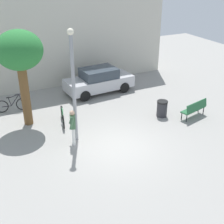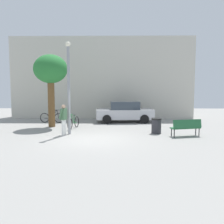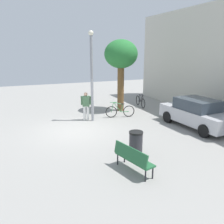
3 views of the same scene
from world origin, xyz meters
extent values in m
plane|color=gray|center=(0.00, 0.00, 0.00)|extent=(36.00, 36.00, 0.00)
cube|color=beige|center=(0.00, 9.20, 3.36)|extent=(15.17, 2.00, 6.73)
cylinder|color=gray|center=(-1.45, 1.36, 2.40)|extent=(0.16, 0.16, 4.80)
sphere|color=#F2EACC|center=(-1.45, 1.36, 4.92)|extent=(0.28, 0.28, 0.28)
cylinder|color=white|center=(-1.72, 0.95, 0.42)|extent=(0.14, 0.14, 0.85)
cylinder|color=white|center=(-1.66, 1.14, 0.42)|extent=(0.14, 0.14, 0.85)
cube|color=#47704C|center=(-1.69, 1.04, 1.15)|extent=(0.32, 0.45, 0.60)
sphere|color=tan|center=(-1.69, 1.04, 1.56)|extent=(0.22, 0.22, 0.22)
cylinder|color=#47704C|center=(-1.81, 0.82, 1.18)|extent=(0.25, 0.15, 0.55)
cylinder|color=#47704C|center=(-1.67, 1.30, 1.18)|extent=(0.25, 0.15, 0.55)
cube|color=#236038|center=(4.85, 0.83, 0.45)|extent=(1.66, 0.81, 0.06)
cube|color=#236038|center=(4.89, 0.65, 0.70)|extent=(1.58, 0.51, 0.44)
cylinder|color=black|center=(4.11, 0.81, 0.21)|extent=(0.05, 0.05, 0.42)
cylinder|color=black|center=(5.51, 1.16, 0.21)|extent=(0.05, 0.05, 0.42)
cylinder|color=black|center=(4.19, 0.50, 0.21)|extent=(0.05, 0.05, 0.42)
cylinder|color=black|center=(5.59, 0.85, 0.21)|extent=(0.05, 0.05, 0.42)
cylinder|color=brown|center=(-3.09, 3.89, 1.51)|extent=(0.44, 0.44, 3.02)
ellipsoid|color=#287634|center=(-3.09, 3.89, 3.78)|extent=(2.18, 2.18, 1.85)
torus|color=black|center=(-1.65, 2.63, 0.36)|extent=(0.20, 0.70, 0.71)
torus|color=black|center=(-1.41, 3.70, 0.36)|extent=(0.20, 0.70, 0.71)
cylinder|color=#338447|center=(-1.57, 2.98, 0.64)|extent=(0.14, 0.49, 0.64)
cylinder|color=#338447|center=(-1.56, 3.03, 0.88)|extent=(0.16, 0.57, 0.18)
cylinder|color=#338447|center=(-1.51, 3.26, 0.57)|extent=(0.06, 0.14, 0.48)
cylinder|color=#338447|center=(-1.46, 3.46, 0.33)|extent=(0.14, 0.50, 0.04)
cylinder|color=#338447|center=(-1.63, 2.69, 0.64)|extent=(0.07, 0.17, 0.63)
cube|color=black|center=(-1.49, 3.31, 0.83)|extent=(0.12, 0.21, 0.04)
cylinder|color=#338447|center=(-1.62, 2.75, 0.95)|extent=(0.13, 0.44, 0.03)
torus|color=black|center=(-3.02, 5.63, 0.36)|extent=(0.71, 0.15, 0.71)
torus|color=black|center=(-4.11, 5.78, 0.36)|extent=(0.71, 0.15, 0.71)
cylinder|color=black|center=(-3.38, 5.68, 0.64)|extent=(0.50, 0.11, 0.64)
cylinder|color=black|center=(-3.43, 5.68, 0.88)|extent=(0.58, 0.12, 0.18)
cylinder|color=black|center=(-3.67, 5.72, 0.57)|extent=(0.14, 0.05, 0.48)
cylinder|color=black|center=(-3.86, 5.75, 0.33)|extent=(0.50, 0.11, 0.04)
cylinder|color=black|center=(-3.09, 5.63, 0.64)|extent=(0.17, 0.06, 0.63)
cube|color=black|center=(-3.71, 5.73, 0.83)|extent=(0.21, 0.11, 0.04)
cylinder|color=black|center=(-3.15, 5.64, 0.95)|extent=(0.44, 0.09, 0.03)
cube|color=#B7B7BC|center=(1.80, 6.13, 0.62)|extent=(4.30, 1.96, 0.70)
cube|color=#333D47|center=(1.80, 6.13, 1.25)|extent=(2.19, 1.69, 0.60)
cylinder|color=black|center=(3.09, 7.02, 0.32)|extent=(0.65, 0.26, 0.64)
cylinder|color=black|center=(3.19, 5.42, 0.32)|extent=(0.65, 0.26, 0.64)
cylinder|color=black|center=(0.40, 6.85, 0.32)|extent=(0.65, 0.26, 0.64)
cylinder|color=black|center=(0.50, 5.25, 0.32)|extent=(0.65, 0.26, 0.64)
cylinder|color=#2D2D33|center=(3.44, 1.64, 0.39)|extent=(0.54, 0.54, 0.79)
cylinder|color=black|center=(3.44, 1.64, 0.83)|extent=(0.57, 0.57, 0.08)
camera|label=1|loc=(-5.26, -10.19, 7.36)|focal=48.80mm
camera|label=2|loc=(1.14, -12.25, 2.62)|focal=39.74mm
camera|label=3|loc=(11.40, -2.67, 4.04)|focal=38.11mm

